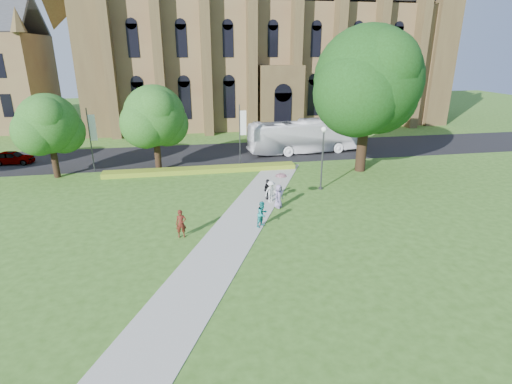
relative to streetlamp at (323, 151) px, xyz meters
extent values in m
plane|color=#365C1B|center=(-7.50, -6.50, -3.30)|extent=(160.00, 160.00, 0.00)
cube|color=black|center=(-7.50, 13.50, -3.29)|extent=(160.00, 10.00, 0.02)
cube|color=#B2B2A8|center=(-7.50, -5.50, -3.28)|extent=(15.58, 28.54, 0.04)
cube|color=#9FAA22|center=(-9.50, 6.70, -3.07)|extent=(18.00, 1.40, 0.45)
cube|color=olive|center=(2.50, 33.50, 5.20)|extent=(52.00, 16.00, 17.00)
cube|color=brown|center=(-22.00, 26.50, 7.20)|extent=(3.50, 3.50, 21.00)
cube|color=brown|center=(27.00, 26.50, 7.20)|extent=(3.50, 3.50, 21.00)
cube|color=brown|center=(2.50, 24.50, 1.20)|extent=(6.00, 2.50, 9.00)
cylinder|color=#38383D|center=(0.00, 0.00, -0.90)|extent=(0.14, 0.14, 4.80)
sphere|color=white|center=(0.00, 0.00, 1.72)|extent=(0.44, 0.44, 0.44)
cylinder|color=#38383D|center=(0.00, 0.00, -3.22)|extent=(0.36, 0.36, 0.15)
cylinder|color=#332114|center=(5.50, 4.50, 0.00)|extent=(0.96, 0.96, 6.60)
sphere|color=#16370F|center=(5.50, 4.50, 5.10)|extent=(9.60, 9.60, 9.60)
cylinder|color=#332114|center=(-22.50, 7.50, -1.37)|extent=(0.56, 0.56, 3.85)
sphere|color=#224C16|center=(-22.50, 7.50, 1.60)|extent=(5.20, 5.20, 5.20)
cylinder|color=#332114|center=(-13.50, 8.00, -1.23)|extent=(0.60, 0.60, 4.12)
sphere|color=#224C16|center=(-13.50, 8.00, 1.95)|extent=(5.60, 5.60, 5.60)
cylinder|color=#38383D|center=(-5.50, 8.70, -0.30)|extent=(0.10, 0.10, 6.00)
cube|color=white|center=(-5.15, 8.70, 0.90)|extent=(0.60, 0.02, 2.40)
cylinder|color=#38383D|center=(-19.50, 8.70, -0.30)|extent=(0.10, 0.10, 6.00)
cube|color=white|center=(-19.15, 8.70, 0.90)|extent=(0.60, 0.02, 2.40)
imported|color=white|center=(2.46, 12.41, -1.46)|extent=(13.22, 4.13, 3.62)
imported|color=gray|center=(-28.10, 13.03, -2.60)|extent=(4.10, 1.99, 1.35)
imported|color=#4E1A11|center=(-11.47, -7.09, -2.37)|extent=(0.65, 0.43, 1.76)
imported|color=teal|center=(-6.25, -6.48, -2.39)|extent=(1.07, 1.04, 1.73)
imported|color=silver|center=(-4.75, -2.24, -2.42)|extent=(1.24, 1.03, 1.67)
imported|color=black|center=(-4.89, -1.59, -2.45)|extent=(0.91, 0.97, 1.61)
imported|color=gray|center=(-4.44, -3.43, -2.38)|extent=(1.01, 0.98, 1.75)
imported|color=#DA9AA0|center=(-4.26, -3.33, -1.14)|extent=(0.91, 0.91, 0.74)
camera|label=1|loc=(-11.00, -29.89, 7.69)|focal=28.00mm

